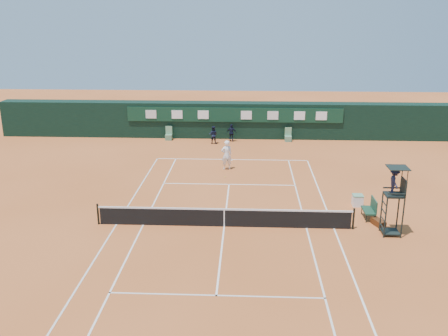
# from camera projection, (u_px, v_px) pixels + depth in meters

# --- Properties ---
(ground) EXTENTS (90.00, 90.00, 0.00)m
(ground) POSITION_uv_depth(u_px,v_px,m) (224.00, 226.00, 25.08)
(ground) COLOR #C4622E
(ground) RESTS_ON ground
(court_lines) EXTENTS (11.05, 23.85, 0.01)m
(court_lines) POSITION_uv_depth(u_px,v_px,m) (224.00, 226.00, 25.08)
(court_lines) COLOR white
(court_lines) RESTS_ON ground
(tennis_net) EXTENTS (12.90, 0.10, 1.10)m
(tennis_net) POSITION_uv_depth(u_px,v_px,m) (224.00, 217.00, 24.93)
(tennis_net) COLOR black
(tennis_net) RESTS_ON ground
(back_wall) EXTENTS (40.00, 1.65, 3.00)m
(back_wall) POSITION_uv_depth(u_px,v_px,m) (235.00, 120.00, 42.49)
(back_wall) COLOR black
(back_wall) RESTS_ON ground
(linesman_chair_left) EXTENTS (0.55, 0.50, 1.15)m
(linesman_chair_left) POSITION_uv_depth(u_px,v_px,m) (169.00, 136.00, 41.90)
(linesman_chair_left) COLOR #537F5C
(linesman_chair_left) RESTS_ON ground
(linesman_chair_right) EXTENTS (0.55, 0.50, 1.15)m
(linesman_chair_right) POSITION_uv_depth(u_px,v_px,m) (288.00, 138.00, 41.44)
(linesman_chair_right) COLOR #598867
(linesman_chair_right) RESTS_ON ground
(umpire_chair) EXTENTS (0.96, 0.95, 3.42)m
(umpire_chair) POSITION_uv_depth(u_px,v_px,m) (395.00, 187.00, 23.47)
(umpire_chair) COLOR black
(umpire_chair) RESTS_ON ground
(player_bench) EXTENTS (0.56, 1.20, 1.10)m
(player_bench) POSITION_uv_depth(u_px,v_px,m) (371.00, 208.00, 25.88)
(player_bench) COLOR #173A27
(player_bench) RESTS_ON ground
(tennis_bag) EXTENTS (0.64, 0.93, 0.32)m
(tennis_bag) POSITION_uv_depth(u_px,v_px,m) (378.00, 223.00, 25.15)
(tennis_bag) COLOR black
(tennis_bag) RESTS_ON ground
(cooler) EXTENTS (0.57, 0.57, 0.65)m
(cooler) POSITION_uv_depth(u_px,v_px,m) (358.00, 200.00, 27.67)
(cooler) COLOR white
(cooler) RESTS_ON ground
(tennis_ball) EXTENTS (0.06, 0.06, 0.06)m
(tennis_ball) POSITION_uv_depth(u_px,v_px,m) (225.00, 177.00, 32.54)
(tennis_ball) COLOR yellow
(tennis_ball) RESTS_ON ground
(player) EXTENTS (0.85, 0.69, 2.03)m
(player) POSITION_uv_depth(u_px,v_px,m) (227.00, 155.00, 33.90)
(player) COLOR white
(player) RESTS_ON ground
(ball_kid_left) EXTENTS (0.79, 0.67, 1.46)m
(ball_kid_left) POSITION_uv_depth(u_px,v_px,m) (213.00, 135.00, 40.63)
(ball_kid_left) COLOR black
(ball_kid_left) RESTS_ON ground
(ball_kid_right) EXTENTS (0.89, 0.46, 1.46)m
(ball_kid_right) POSITION_uv_depth(u_px,v_px,m) (232.00, 133.00, 41.30)
(ball_kid_right) COLOR black
(ball_kid_right) RESTS_ON ground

